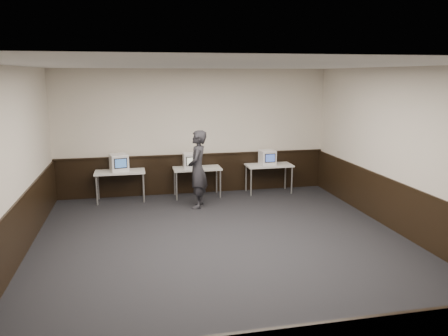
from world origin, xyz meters
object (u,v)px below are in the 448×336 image
at_px(emac_center, 191,161).
at_px(emac_left, 119,163).
at_px(desk_center, 197,170).
at_px(person, 198,169).
at_px(emac_right, 267,157).
at_px(desk_left, 120,174).
at_px(desk_right, 269,167).

bearing_deg(emac_center, emac_left, 178.81).
distance_m(desk_center, person, 0.94).
relative_size(desk_center, person, 0.66).
bearing_deg(emac_right, emac_left, 176.26).
distance_m(desk_left, person, 2.01).
bearing_deg(desk_right, desk_center, 180.00).
relative_size(desk_left, desk_right, 1.00).
height_order(desk_right, emac_left, emac_left).
xyz_separation_m(desk_left, desk_center, (1.90, 0.00, 0.00)).
xyz_separation_m(desk_center, person, (-0.12, -0.90, 0.23)).
relative_size(emac_center, emac_right, 0.97).
relative_size(desk_left, emac_left, 2.35).
distance_m(emac_center, person, 0.89).
height_order(desk_center, emac_center, emac_center).
relative_size(desk_right, person, 0.66).
distance_m(desk_left, emac_center, 1.77).
height_order(emac_center, person, person).
bearing_deg(desk_center, desk_right, 0.00).
distance_m(desk_center, emac_right, 1.88).
distance_m(desk_right, emac_right, 0.26).
bearing_deg(desk_left, emac_left, 110.37).
bearing_deg(person, desk_right, 130.70).
bearing_deg(desk_left, emac_center, -0.34).
height_order(emac_right, person, person).
xyz_separation_m(desk_left, person, (1.78, -0.90, 0.23)).
relative_size(emac_left, emac_center, 1.23).
height_order(desk_left, person, person).
relative_size(desk_right, emac_right, 2.81).
xyz_separation_m(desk_right, person, (-2.02, -0.90, 0.23)).
relative_size(desk_left, desk_center, 1.00).
bearing_deg(emac_center, desk_right, 0.49).
bearing_deg(emac_right, desk_right, -25.95).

